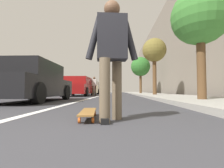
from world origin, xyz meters
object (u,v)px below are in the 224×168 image
(parked_car_near, at_px, (34,83))
(parked_car_far, at_px, (92,88))
(skater_person, at_px, (112,52))
(street_tree_near, at_px, (200,18))
(pedestrian_distant, at_px, (94,85))
(parked_car_mid, at_px, (79,87))
(traffic_light, at_px, (105,71))
(skateboard, at_px, (88,112))
(street_tree_far, at_px, (141,67))
(street_tree_mid, at_px, (154,51))

(parked_car_near, xyz_separation_m, parked_car_far, (13.30, 0.01, -0.01))
(skater_person, relative_size, parked_car_far, 0.40)
(street_tree_near, relative_size, pedestrian_distant, 2.34)
(parked_car_mid, height_order, traffic_light, traffic_light)
(traffic_light, bearing_deg, skateboard, -175.82)
(parked_car_near, bearing_deg, pedestrian_distant, -8.23)
(skateboard, distance_m, parked_car_mid, 10.98)
(parked_car_far, bearing_deg, pedestrian_distant, -167.93)
(parked_car_mid, distance_m, traffic_light, 10.31)
(pedestrian_distant, bearing_deg, street_tree_far, -38.09)
(skateboard, bearing_deg, skater_person, -113.41)
(street_tree_far, bearing_deg, parked_car_near, 156.93)
(skateboard, relative_size, pedestrian_distant, 0.52)
(pedestrian_distant, bearing_deg, skateboard, -171.72)
(parked_car_far, height_order, street_tree_near, street_tree_near)
(street_tree_far, bearing_deg, parked_car_far, 97.60)
(skateboard, height_order, pedestrian_distant, pedestrian_distant)
(skateboard, height_order, skater_person, skater_person)
(street_tree_near, bearing_deg, street_tree_mid, 0.00)
(street_tree_far, height_order, pedestrian_distant, street_tree_far)
(parked_car_far, distance_m, street_tree_mid, 9.65)
(skateboard, distance_m, traffic_light, 20.81)
(skateboard, xyz_separation_m, street_tree_mid, (10.04, -3.17, 3.36))
(skater_person, xyz_separation_m, street_tree_near, (3.25, -2.82, 1.92))
(traffic_light, relative_size, pedestrian_distant, 2.83)
(skater_person, xyz_separation_m, parked_car_mid, (10.75, 3.15, -0.21))
(parked_car_far, relative_size, street_tree_far, 0.89)
(street_tree_near, xyz_separation_m, pedestrian_distant, (8.57, 4.87, -1.92))
(skater_person, height_order, traffic_light, traffic_light)
(traffic_light, bearing_deg, parked_car_far, 158.64)
(street_tree_mid, xyz_separation_m, street_tree_far, (7.83, 0.00, -0.04))
(pedestrian_distant, bearing_deg, parked_car_far, 12.07)
(skater_person, relative_size, traffic_light, 0.35)
(parked_car_far, height_order, pedestrian_distant, pedestrian_distant)
(street_tree_mid, bearing_deg, traffic_light, 24.01)
(skater_person, bearing_deg, street_tree_far, -8.91)
(skater_person, relative_size, parked_car_near, 0.38)
(skateboard, xyz_separation_m, parked_car_near, (3.76, 2.84, 0.63))
(parked_car_mid, bearing_deg, traffic_light, -7.46)
(street_tree_far, bearing_deg, skater_person, 171.09)
(traffic_light, relative_size, street_tree_near, 1.21)
(parked_car_mid, bearing_deg, street_tree_mid, -95.36)
(parked_car_near, relative_size, street_tree_near, 1.12)
(street_tree_near, bearing_deg, skateboard, 134.33)
(skater_person, relative_size, street_tree_far, 0.35)
(parked_car_mid, xyz_separation_m, street_tree_far, (7.27, -5.97, 2.69))
(parked_car_near, distance_m, street_tree_far, 15.57)
(parked_car_near, distance_m, street_tree_mid, 9.11)
(skater_person, height_order, street_tree_mid, street_tree_mid)
(skateboard, relative_size, street_tree_far, 0.18)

